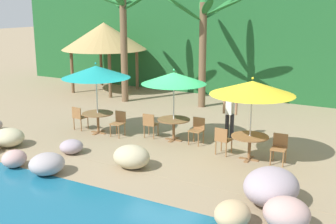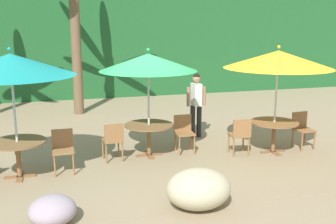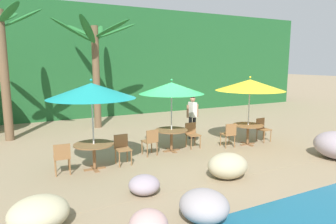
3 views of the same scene
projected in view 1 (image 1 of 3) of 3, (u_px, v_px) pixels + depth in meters
name	position (u px, v px, depth m)	size (l,w,h in m)	color
ground_plane	(167.00, 142.00, 14.32)	(120.00, 120.00, 0.00)	#937F60
terrace_deck	(167.00, 142.00, 14.32)	(18.00, 5.20, 0.01)	#937F60
foliage_backdrop	(256.00, 35.00, 21.18)	(28.00, 2.40, 6.00)	#1E5628
rock_seawall	(123.00, 164.00, 11.39)	(16.81, 3.00, 0.87)	tan
umbrella_teal	(96.00, 72.00, 14.82)	(2.38, 2.38, 2.54)	silver
dining_table_teal	(98.00, 116.00, 15.21)	(1.10, 1.10, 0.74)	brown
chair_teal_seaward	(119.00, 122.00, 14.91)	(0.42, 0.43, 0.87)	olive
chair_teal_inland	(79.00, 116.00, 15.62)	(0.45, 0.46, 0.87)	olive
umbrella_green	(174.00, 78.00, 14.03)	(2.16, 2.16, 2.44)	silver
dining_table_green	(174.00, 123.00, 14.41)	(1.10, 1.10, 0.74)	brown
chair_green_seaward	(197.00, 129.00, 14.08)	(0.43, 0.44, 0.87)	olive
chair_green_inland	(150.00, 124.00, 14.69)	(0.46, 0.46, 0.87)	olive
umbrella_yellow	(252.00, 88.00, 12.20)	(2.44, 2.44, 2.49)	silver
dining_table_yellow	(250.00, 140.00, 12.58)	(1.10, 1.10, 0.74)	brown
chair_yellow_seaward	(279.00, 146.00, 12.33)	(0.45, 0.45, 0.87)	olive
chair_yellow_inland	(223.00, 139.00, 13.01)	(0.46, 0.47, 0.87)	olive
palm_tree_nearest	(124.00, 30.00, 19.54)	(2.89, 2.97, 5.05)	brown
palm_tree_second	(203.00, 31.00, 18.47)	(3.82, 3.52, 4.85)	brown
palapa_hut	(104.00, 36.00, 22.06)	(4.38, 4.38, 3.57)	brown
waiter_in_white	(230.00, 110.00, 14.56)	(0.52, 0.35, 1.70)	#232328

